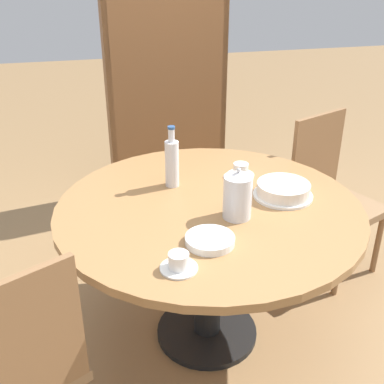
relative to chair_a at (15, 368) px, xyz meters
The scene contains 11 objects.
ground_plane 1.07m from the chair_a, 31.45° to the left, with size 14.00×14.00×0.00m, color #937047.
dining_table 0.96m from the chair_a, 31.45° to the left, with size 1.34×1.34×0.74m.
chair_a is the anchor object (origin of this frame).
chair_b 1.90m from the chair_a, 29.17° to the left, with size 0.55×0.55×0.92m.
bookshelf 2.29m from the chair_a, 65.69° to the left, with size 0.84×0.28×1.78m.
coffee_pot 1.04m from the chair_a, 22.51° to the left, with size 0.12×0.12×0.22m.
water_bottle 1.08m from the chair_a, 46.30° to the left, with size 0.07×0.07×0.29m.
cake_main 1.29m from the chair_a, 23.17° to the left, with size 0.27×0.27×0.07m.
cup_a 1.32m from the chair_a, 35.87° to the left, with size 0.13×0.13×0.06m.
cup_b 0.65m from the chair_a, ahead, with size 0.13×0.13×0.06m.
plate_stack 0.81m from the chair_a, 15.26° to the left, with size 0.19×0.19×0.03m.
Camera 1 is at (-0.51, -1.78, 1.74)m, focal length 45.00 mm.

